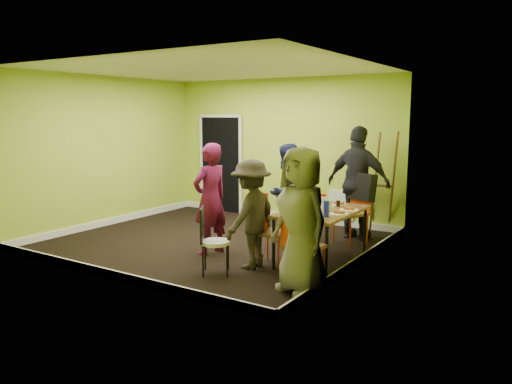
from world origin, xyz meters
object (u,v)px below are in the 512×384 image
Objects in this scene: person_left_far at (287,193)px; orange_bottle at (323,204)px; blue_bottle at (326,209)px; person_front_end at (301,220)px; chair_left_near at (268,226)px; chair_left_far at (290,215)px; person_left_near at (251,214)px; chair_front_end at (300,240)px; person_back_end at (358,183)px; dining_table at (322,214)px; easel at (378,183)px; person_standing at (210,199)px; thermos at (323,204)px; chair_back_end at (360,194)px; chair_bentwood at (211,237)px.

orange_bottle is at bearing 67.24° from person_left_far.
blue_bottle is 0.13× the size of person_front_end.
chair_left_near is 12.00× the size of orange_bottle.
chair_left_far is 0.57× the size of person_left_near.
chair_front_end reaches higher than orange_bottle.
dining_table is at bearing 97.90° from person_back_end.
chair_left_far is 1.54m from blue_bottle.
person_left_far is at bearing -128.71° from easel.
chair_left_far is 1.41m from person_left_near.
person_standing is at bearing -162.39° from dining_table.
chair_left_far is at bearing 137.22° from blue_bottle.
easel is (-0.10, 3.16, 0.33)m from chair_front_end.
person_left_far is 0.94× the size of person_front_end.
chair_back_end is at bearing 89.96° from thermos.
chair_back_end is (0.63, 1.87, 0.25)m from chair_left_near.
person_back_end is (0.94, 2.84, 0.46)m from chair_bentwood.
dining_table is at bearing -67.44° from orange_bottle.
chair_left_far is 0.51× the size of person_standing.
person_front_end reaches higher than chair_left_near.
dining_table is at bearing 108.99° from chair_bentwood.
person_front_end reaches higher than person_standing.
chair_left_far is 1.16m from chair_left_near.
person_left_near is 0.78× the size of person_back_end.
chair_front_end is 2.65m from person_back_end.
chair_left_near is at bearing -143.56° from thermos.
orange_bottle is (-0.15, -1.09, -0.02)m from chair_back_end.
person_front_end reaches higher than chair_front_end.
easel is at bearing 129.05° from chair_bentwood.
chair_bentwood reaches higher than orange_bottle.
chair_left_far is 0.96× the size of chair_bentwood.
chair_front_end is 0.38m from person_front_end.
person_back_end is at bearing 128.70° from chair_bentwood.
chair_left_far is at bearing 143.27° from thermos.
person_left_far is at bearing 142.03° from thermos.
chair_left_near is at bearing -138.54° from dining_table.
easel reaches higher than person_left_near.
easel is (0.68, 2.63, 0.35)m from chair_left_near.
person_left_near is (-0.60, -1.02, -0.04)m from orange_bottle.
chair_front_end is 1.05m from thermos.
blue_bottle is 0.74m from orange_bottle.
person_standing is 0.88× the size of person_back_end.
blue_bottle reaches higher than chair_bentwood.
chair_bentwood is at bearing -31.97° from chair_left_near.
chair_front_end is 4.79× the size of thermos.
person_left_near is at bearing -136.26° from thermos.
chair_back_end is 2.24m from person_left_near.
chair_left_far is at bearing 142.32° from chair_bentwood.
person_front_end is (1.32, 0.02, 0.38)m from chair_bentwood.
person_back_end is (0.52, 2.08, 0.40)m from chair_left_near.
person_left_far is at bearing 145.28° from person_front_end.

